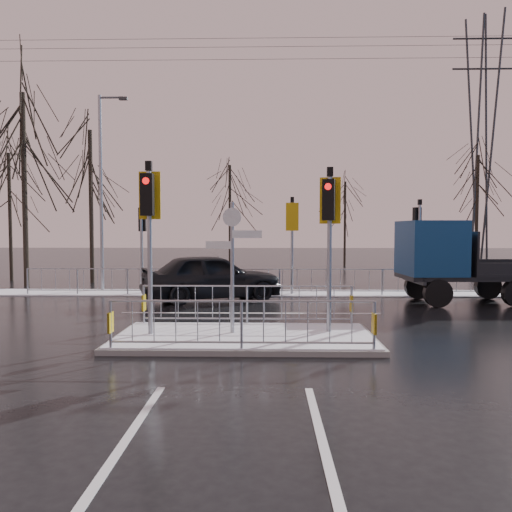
{
  "coord_description": "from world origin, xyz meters",
  "views": [
    {
      "loc": [
        0.53,
        -11.46,
        2.57
      ],
      "look_at": [
        0.19,
        3.26,
        1.8
      ],
      "focal_mm": 35.0,
      "sensor_mm": 36.0,
      "label": 1
    }
  ],
  "objects_px": {
    "flatbed_truck": "(455,259)",
    "street_lamp_left": "(103,184)",
    "car_far_lane": "(212,277)",
    "traffic_island": "(244,324)"
  },
  "relations": [
    {
      "from": "car_far_lane",
      "to": "flatbed_truck",
      "type": "xyz_separation_m",
      "value": [
        8.64,
        -0.45,
        0.67
      ]
    },
    {
      "from": "street_lamp_left",
      "to": "car_far_lane",
      "type": "bearing_deg",
      "value": -30.24
    },
    {
      "from": "car_far_lane",
      "to": "street_lamp_left",
      "type": "height_order",
      "value": "street_lamp_left"
    },
    {
      "from": "flatbed_truck",
      "to": "street_lamp_left",
      "type": "xyz_separation_m",
      "value": [
        -13.57,
        3.32,
        2.96
      ]
    },
    {
      "from": "traffic_island",
      "to": "street_lamp_left",
      "type": "relative_size",
      "value": 0.73
    },
    {
      "from": "traffic_island",
      "to": "flatbed_truck",
      "type": "distance_m",
      "value": 9.51
    },
    {
      "from": "traffic_island",
      "to": "street_lamp_left",
      "type": "xyz_separation_m",
      "value": [
        -6.42,
        9.49,
        4.1
      ]
    },
    {
      "from": "traffic_island",
      "to": "flatbed_truck",
      "type": "bearing_deg",
      "value": 40.78
    },
    {
      "from": "street_lamp_left",
      "to": "traffic_island",
      "type": "bearing_deg",
      "value": -55.93
    },
    {
      "from": "traffic_island",
      "to": "car_far_lane",
      "type": "xyz_separation_m",
      "value": [
        -1.5,
        6.62,
        0.47
      ]
    }
  ]
}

